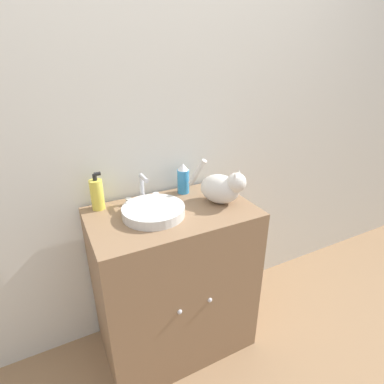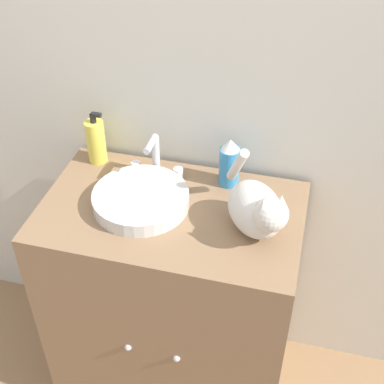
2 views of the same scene
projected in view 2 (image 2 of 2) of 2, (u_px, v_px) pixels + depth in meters
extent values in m
cube|color=silver|center=(194.00, 56.00, 1.62)|extent=(6.00, 0.05, 2.50)
cube|color=#8C6B4C|center=(174.00, 302.00, 1.91)|extent=(0.81, 0.49, 0.88)
sphere|color=silver|center=(128.00, 348.00, 1.71)|extent=(0.02, 0.02, 0.02)
sphere|color=silver|center=(176.00, 359.00, 1.68)|extent=(0.02, 0.02, 0.02)
cylinder|color=silver|center=(141.00, 199.00, 1.64)|extent=(0.30, 0.30, 0.05)
cylinder|color=silver|center=(156.00, 156.00, 1.73)|extent=(0.02, 0.02, 0.15)
cylinder|color=silver|center=(151.00, 144.00, 1.65)|extent=(0.02, 0.09, 0.02)
cylinder|color=white|center=(136.00, 166.00, 1.78)|extent=(0.03, 0.03, 0.03)
cylinder|color=white|center=(178.00, 173.00, 1.75)|extent=(0.03, 0.03, 0.03)
ellipsoid|color=silver|center=(255.00, 209.00, 1.52)|extent=(0.23, 0.25, 0.15)
sphere|color=silver|center=(271.00, 214.00, 1.43)|extent=(0.14, 0.14, 0.10)
cone|color=silver|center=(263.00, 206.00, 1.40)|extent=(0.05, 0.05, 0.04)
cone|color=silver|center=(281.00, 201.00, 1.41)|extent=(0.05, 0.05, 0.04)
cylinder|color=silver|center=(238.00, 165.00, 1.57)|extent=(0.08, 0.10, 0.15)
cylinder|color=#EADB4C|center=(96.00, 142.00, 1.79)|extent=(0.06, 0.06, 0.15)
cylinder|color=black|center=(93.00, 118.00, 1.73)|extent=(0.02, 0.02, 0.03)
cylinder|color=black|center=(96.00, 115.00, 1.72)|extent=(0.03, 0.02, 0.02)
cylinder|color=#338CCC|center=(229.00, 167.00, 1.70)|extent=(0.07, 0.07, 0.13)
cone|color=white|center=(230.00, 145.00, 1.64)|extent=(0.06, 0.06, 0.04)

